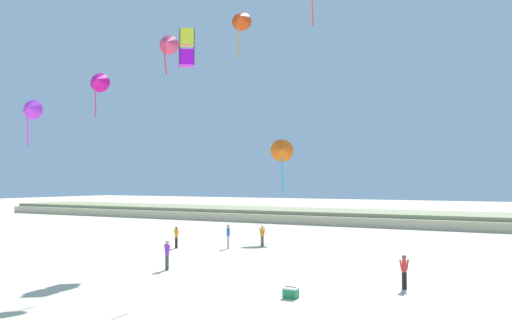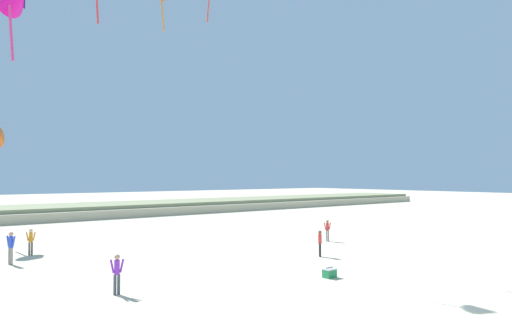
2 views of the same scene
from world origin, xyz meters
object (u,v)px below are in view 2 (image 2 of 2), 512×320
Objects in this scene: beach_cooler at (330,273)px; person_far_right at (11,246)px; person_mid_center at (327,229)px; person_far_left at (320,242)px; person_near_left at (117,271)px; person_near_right at (31,240)px.

person_far_right is at bearing 130.58° from beach_cooler.
person_mid_center is 1.01× the size of person_far_left.
person_mid_center is at bearing -13.11° from person_far_right.
person_near_left reaches higher than beach_cooler.
person_near_right is 1.03× the size of person_far_left.
person_near_right is 2.66× the size of beach_cooler.
person_far_left is (-4.94, -3.95, -0.00)m from person_mid_center.
person_far_right is (-19.12, 4.45, 0.11)m from person_mid_center.
person_mid_center reaches higher than beach_cooler.
person_far_right reaches higher than person_near_right.
person_mid_center is 0.89× the size of person_far_right.
person_far_right is 16.31m from beach_cooler.
person_near_left is 1.04× the size of person_mid_center.
person_near_left is 9.52m from person_far_right.
person_far_left is 5.38m from beach_cooler.
person_near_left reaches higher than person_mid_center.
person_near_right is at bearing 139.87° from person_far_left.
beach_cooler is at bearing -132.06° from person_far_left.
person_near_right is 2.74m from person_far_right.
person_mid_center is (17.66, -6.77, -0.02)m from person_near_right.
person_far_right reaches higher than person_mid_center.
person_far_left is 0.88× the size of person_far_right.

